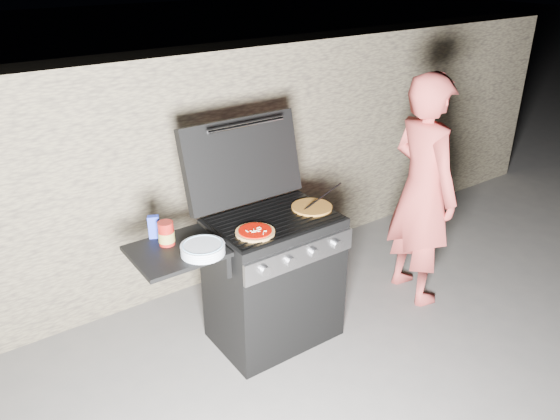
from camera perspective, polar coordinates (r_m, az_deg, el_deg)
ground at (r=3.92m, az=-0.61°, el=-12.80°), size 50.00×50.00×0.00m
stone_wall at (r=4.27m, az=-8.72°, el=4.22°), size 8.00×0.35×1.80m
gas_grill at (r=3.54m, az=-4.01°, el=-8.45°), size 1.34×0.79×0.91m
pizza_topped at (r=3.24m, az=-2.62°, el=-2.27°), size 0.29×0.29×0.03m
pizza_plain at (r=3.56m, az=3.35°, el=0.31°), size 0.35×0.35×0.01m
sauce_jar at (r=3.18m, az=-11.81°, el=-2.40°), size 0.12×0.12×0.14m
blue_carton at (r=3.27m, az=-13.04°, el=-1.73°), size 0.07×0.06×0.14m
plate_stack at (r=3.07m, az=-8.07°, el=-4.07°), size 0.29×0.29×0.06m
person at (r=4.07m, az=14.67°, el=1.96°), size 0.51×0.69×1.72m
tongs at (r=3.63m, az=4.52°, el=1.37°), size 0.38×0.09×0.08m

